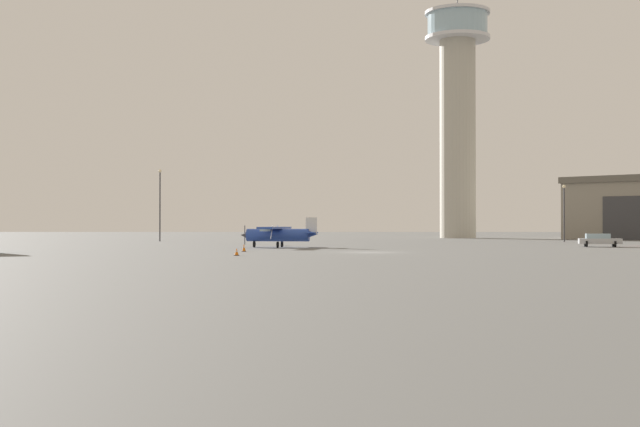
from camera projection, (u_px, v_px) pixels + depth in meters
name	position (u px, v px, depth m)	size (l,w,h in m)	color
ground_plane	(369.00, 252.00, 68.59)	(400.00, 400.00, 0.00)	#60605E
control_tower	(458.00, 105.00, 144.52)	(11.23, 11.23, 43.39)	#B2AD9E
airplane_blue	(279.00, 233.00, 83.53)	(8.03, 10.25, 3.01)	#2847A8
car_silver	(599.00, 240.00, 85.53)	(4.47, 2.85, 1.37)	#B7BABF
light_post_west	(160.00, 199.00, 114.63)	(0.44, 0.44, 9.93)	#38383D
light_post_east	(564.00, 207.00, 110.06)	(0.44, 0.44, 7.56)	#38383D
traffic_cone_near_left	(237.00, 252.00, 61.11)	(0.36, 0.36, 0.56)	black
traffic_cone_near_right	(244.00, 248.00, 70.38)	(0.36, 0.36, 0.65)	black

